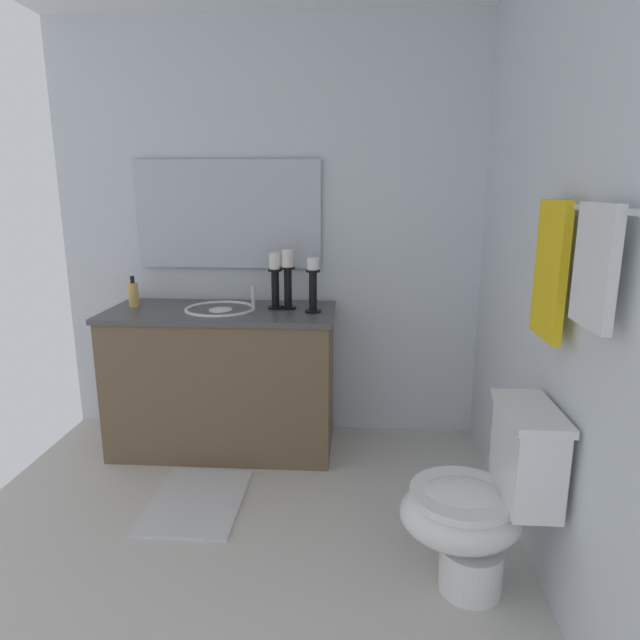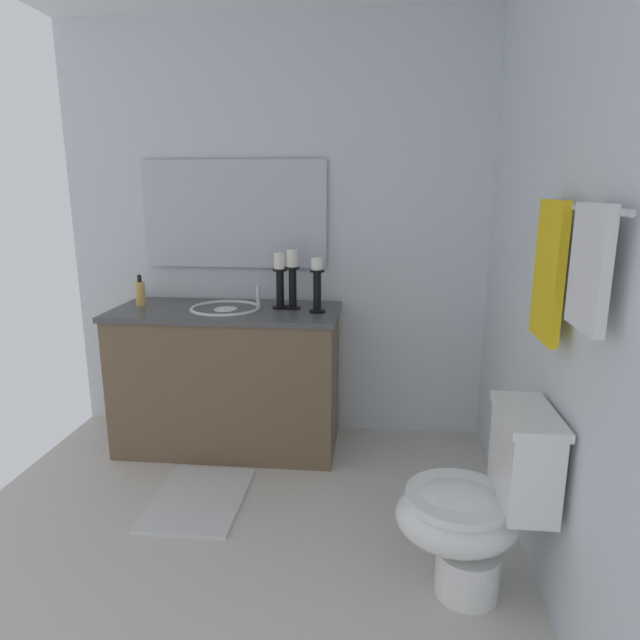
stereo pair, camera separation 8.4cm
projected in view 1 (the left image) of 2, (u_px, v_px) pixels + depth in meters
The scene contains 15 objects.
floor at pixel (232, 543), 2.43m from camera, with size 2.48×2.55×0.02m, color beige.
wall_back at pixel (560, 265), 2.06m from camera, with size 2.48×0.04×2.45m, color silver.
wall_left at pixel (270, 235), 3.34m from camera, with size 0.04×2.55×2.45m, color silver.
vanity_cabinet at pixel (223, 379), 3.23m from camera, with size 0.58×1.29×0.83m.
sink_basin at pixel (221, 316), 3.14m from camera, with size 0.40×0.40×0.24m.
mirror at pixel (228, 215), 3.29m from camera, with size 0.02×1.10×0.63m, color silver.
candle_holder_tall at pixel (313, 284), 3.04m from camera, with size 0.09×0.09×0.30m.
candle_holder_short at pixel (288, 277), 3.12m from camera, with size 0.09×0.09×0.34m.
candle_holder_mid at pixel (275, 279), 3.13m from camera, with size 0.09×0.09×0.32m.
soap_bottle at pixel (133, 294), 3.20m from camera, with size 0.06×0.06×0.18m.
toilet at pixel (480, 504), 2.06m from camera, with size 0.39×0.54×0.75m.
towel_bar at pixel (583, 208), 1.71m from camera, with size 0.02×0.02×0.72m, color silver.
towel_near_vanity at pixel (550, 270), 1.94m from camera, with size 0.26×0.03×0.48m, color yellow.
towel_center at pixel (595, 266), 1.57m from camera, with size 0.24×0.03×0.35m, color white.
bath_mat at pixel (197, 501), 2.72m from camera, with size 0.60×0.44×0.02m, color silver.
Camera 1 is at (2.11, 0.53, 1.51)m, focal length 31.21 mm.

